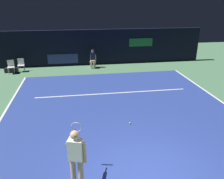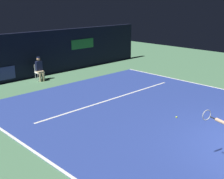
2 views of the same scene
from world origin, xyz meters
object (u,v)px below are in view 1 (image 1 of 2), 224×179
(tennis_player, at_px, (76,156))
(tennis_ball, at_px, (130,123))
(equipment_bag, at_px, (11,70))
(line_judge_on_chair, at_px, (93,58))
(courtside_chair_far, at_px, (21,64))
(courtside_chair_near, at_px, (11,66))

(tennis_player, relative_size, tennis_ball, 25.44)
(equipment_bag, bearing_deg, line_judge_on_chair, 8.04)
(tennis_player, relative_size, equipment_bag, 2.06)
(courtside_chair_far, distance_m, tennis_ball, 10.09)
(courtside_chair_far, relative_size, equipment_bag, 1.05)
(line_judge_on_chair, bearing_deg, courtside_chair_near, -174.66)
(courtside_chair_far, height_order, tennis_ball, courtside_chair_far)
(tennis_ball, relative_size, equipment_bag, 0.08)
(tennis_player, height_order, equipment_bag, tennis_player)
(courtside_chair_far, height_order, equipment_bag, courtside_chair_far)
(tennis_player, xyz_separation_m, courtside_chair_far, (-3.59, 11.34, -0.49))
(tennis_player, height_order, line_judge_on_chair, tennis_player)
(courtside_chair_near, bearing_deg, line_judge_on_chair, 5.34)
(line_judge_on_chair, relative_size, equipment_bag, 1.57)
(tennis_player, distance_m, line_judge_on_chair, 11.54)
(tennis_player, height_order, courtside_chair_far, tennis_player)
(tennis_player, distance_m, equipment_bag, 11.96)
(line_judge_on_chair, distance_m, equipment_bag, 5.60)
(courtside_chair_near, height_order, equipment_bag, courtside_chair_near)
(tennis_player, distance_m, courtside_chair_far, 11.90)
(tennis_ball, height_order, equipment_bag, equipment_bag)
(tennis_player, bearing_deg, courtside_chair_near, 110.74)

